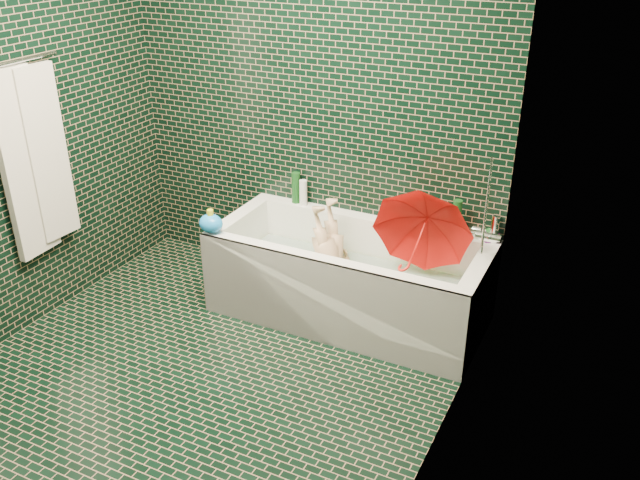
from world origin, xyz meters
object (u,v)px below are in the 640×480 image
at_px(umbrella, 418,241).
at_px(rubber_duck, 451,225).
at_px(child, 332,265).
at_px(bath_toy, 211,223).
at_px(bathtub, 348,286).

relative_size(umbrella, rubber_duck, 4.50).
distance_m(child, bath_toy, 0.81).
bearing_deg(child, umbrella, 98.48).
bearing_deg(child, rubber_duck, 127.44).
relative_size(child, umbrella, 1.46).
height_order(bathtub, child, bathtub).
bearing_deg(umbrella, child, 179.50).
relative_size(child, rubber_duck, 6.58).
relative_size(bathtub, bath_toy, 8.98).
xyz_separation_m(child, rubber_duck, (0.66, 0.32, 0.28)).
relative_size(bathtub, rubber_duck, 13.37).
distance_m(umbrella, bath_toy, 1.27).
distance_m(bathtub, rubber_duck, 0.75).
bearing_deg(child, bathtub, 83.65).
bearing_deg(child, bath_toy, -50.86).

